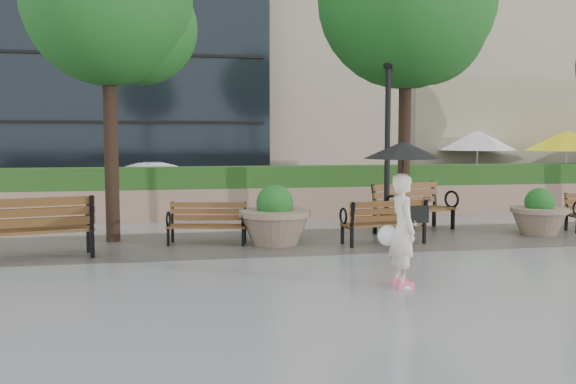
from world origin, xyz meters
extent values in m
plane|color=gray|center=(0.00, 0.00, 0.00)|extent=(100.00, 100.00, 0.00)
cube|color=#383330|center=(0.00, 3.00, 0.01)|extent=(28.00, 3.20, 0.01)
cube|color=#9A7A63|center=(0.00, 7.00, 0.40)|extent=(24.00, 0.80, 0.80)
cube|color=#244717|center=(0.00, 7.00, 1.08)|extent=(24.00, 0.75, 0.55)
cube|color=tan|center=(9.50, 10.00, 2.00)|extent=(10.00, 0.60, 4.00)
cube|color=black|center=(0.00, 11.00, 0.00)|extent=(40.00, 7.00, 0.00)
cube|color=brown|center=(-5.63, 2.03, 0.50)|extent=(2.15, 1.07, 0.06)
cube|color=brown|center=(-5.56, 1.72, 0.86)|extent=(2.04, 0.60, 0.48)
cube|color=black|center=(-5.62, 2.00, 0.26)|extent=(2.17, 1.18, 0.53)
torus|color=black|center=(-4.73, 2.45, 0.71)|extent=(0.15, 0.43, 0.42)
cube|color=brown|center=(-2.55, 2.93, 0.38)|extent=(1.60, 0.77, 0.04)
cube|color=brown|center=(-2.50, 3.17, 0.64)|extent=(1.53, 0.42, 0.36)
cube|color=black|center=(-2.54, 2.96, 0.20)|extent=(1.62, 0.86, 0.39)
torus|color=black|center=(-3.29, 2.94, 0.53)|extent=(0.11, 0.32, 0.32)
torus|color=black|center=(-1.87, 2.63, 0.53)|extent=(0.11, 0.32, 0.32)
cube|color=brown|center=(0.89, 2.39, 0.40)|extent=(1.71, 0.70, 0.05)
cube|color=brown|center=(0.92, 2.14, 0.69)|extent=(1.66, 0.32, 0.39)
cube|color=black|center=(0.89, 2.37, 0.21)|extent=(1.72, 0.79, 0.42)
torus|color=black|center=(1.65, 2.66, 0.57)|extent=(0.09, 0.34, 0.34)
torus|color=black|center=(0.09, 2.46, 0.57)|extent=(0.09, 0.34, 0.34)
cube|color=brown|center=(2.16, 3.80, 0.49)|extent=(2.09, 1.40, 0.06)
cube|color=brown|center=(2.02, 4.08, 0.84)|extent=(1.89, 0.97, 0.47)
cube|color=black|center=(2.14, 3.83, 0.26)|extent=(2.13, 1.50, 0.52)
torus|color=black|center=(1.38, 3.21, 0.70)|extent=(0.23, 0.40, 0.41)
torus|color=black|center=(3.11, 4.01, 0.70)|extent=(0.23, 0.40, 0.41)
cylinder|color=#7F6B56|center=(-1.23, 2.73, 0.63)|extent=(1.42, 1.42, 0.11)
sphere|color=#144818|center=(-1.23, 2.73, 0.82)|extent=(0.73, 0.73, 0.73)
cylinder|color=#7F6B56|center=(4.65, 2.94, 0.54)|extent=(1.21, 1.21, 0.10)
sphere|color=#144818|center=(4.65, 2.94, 0.71)|extent=(0.63, 0.63, 0.63)
cylinder|color=black|center=(1.33, 3.44, 1.80)|extent=(0.12, 0.12, 3.61)
cylinder|color=black|center=(1.33, 3.44, 0.15)|extent=(0.28, 0.28, 0.30)
sphere|color=black|center=(1.33, 3.44, 3.66)|extent=(0.24, 0.24, 0.24)
cylinder|color=black|center=(-4.39, 3.69, 2.24)|extent=(0.28, 0.28, 4.47)
sphere|color=#144818|center=(-4.39, 3.69, 4.79)|extent=(3.33, 3.33, 3.33)
sphere|color=#144818|center=(-3.79, 3.99, 4.34)|extent=(2.33, 2.33, 2.33)
cylinder|color=black|center=(2.06, 4.33, 2.43)|extent=(0.28, 0.28, 4.85)
sphere|color=#144818|center=(2.06, 4.33, 5.20)|extent=(3.99, 3.99, 3.99)
sphere|color=#144818|center=(2.66, 4.63, 4.71)|extent=(2.80, 2.80, 2.80)
cylinder|color=black|center=(6.36, 9.16, 0.05)|extent=(0.40, 0.40, 0.10)
cylinder|color=#99999E|center=(6.36, 9.16, 1.10)|extent=(0.06, 0.06, 2.20)
cone|color=white|center=(6.36, 9.16, 2.00)|extent=(2.50, 2.50, 0.60)
cylinder|color=black|center=(8.71, 8.01, 0.05)|extent=(0.40, 0.40, 0.10)
cylinder|color=#99999E|center=(8.71, 8.01, 1.10)|extent=(0.06, 0.06, 2.20)
cone|color=yellow|center=(8.71, 8.01, 2.00)|extent=(2.50, 2.50, 0.60)
imported|color=white|center=(-7.94, 9.81, 0.59)|extent=(4.12, 1.72, 1.19)
imported|color=white|center=(-3.30, 10.62, 0.66)|extent=(4.17, 2.01, 1.32)
imported|color=#EEE2C8|center=(-0.03, -1.08, 0.86)|extent=(0.45, 0.64, 1.73)
cube|color=#F2598C|center=(-0.02, -0.96, 0.04)|extent=(0.11, 0.24, 0.09)
cube|color=#F2598C|center=(-0.03, -1.22, 0.04)|extent=(0.11, 0.24, 0.09)
cube|color=black|center=(0.19, -1.03, 1.02)|extent=(0.12, 0.33, 0.24)
sphere|color=white|center=(-0.17, -0.85, 0.70)|extent=(0.30, 0.30, 0.30)
cylinder|color=black|center=(-0.03, -1.03, 1.51)|extent=(0.02, 0.02, 0.92)
cone|color=black|center=(-0.03, -1.03, 1.94)|extent=(1.12, 1.12, 0.24)
camera|label=1|loc=(-3.33, -9.62, 2.14)|focal=40.00mm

